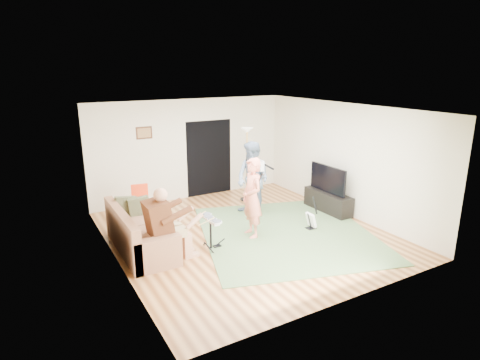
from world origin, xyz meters
The scene contains 19 objects.
floor centered at (0.00, 0.00, 0.00)m, with size 6.00×6.00×0.00m, color brown.
walls centered at (0.00, 0.00, 1.35)m, with size 5.50×6.00×2.70m, color beige, non-canonical shape.
ceiling centered at (0.00, 0.00, 2.70)m, with size 6.00×6.00×0.00m, color white.
window_blinds centered at (-2.74, 0.20, 1.55)m, with size 2.05×2.05×0.00m, color brown.
doorway centered at (0.55, 2.99, 1.05)m, with size 2.10×2.10×0.00m, color black.
picture_frame centered at (-1.25, 2.99, 1.90)m, with size 0.42×0.03×0.32m, color #3F2314.
area_rug centered at (0.77, -0.41, 0.01)m, with size 3.56×3.91×0.02m, color #4E6F43.
sofa centered at (-2.30, 0.36, 0.29)m, with size 0.89×2.15×0.87m.
drummer centered at (-1.86, -0.29, 0.55)m, with size 0.92×0.51×1.41m.
drum_kit centered at (-1.00, -0.29, 0.30)m, with size 0.37×0.66×0.68m.
singer centered at (0.04, -0.15, 0.86)m, with size 0.62×0.41×1.71m, color #EA7C66.
microphone centered at (0.24, -0.15, 1.28)m, with size 0.06×0.06×0.24m, color black, non-canonical shape.
guitarist centered at (0.71, 0.92, 0.91)m, with size 0.88×0.69×1.81m, color slate.
guitar_held centered at (0.91, 0.92, 1.23)m, with size 0.12×0.60×0.26m, color white, non-canonical shape.
guitar_spare centered at (1.39, -0.49, 0.22)m, with size 0.27×0.25×0.76m.
torchiere_lamp centered at (1.19, 2.00, 1.36)m, with size 0.35×0.35×1.98m.
dining_chair centered at (-1.82, 1.66, 0.33)m, with size 0.46×0.48×0.93m.
tv_cabinet centered at (2.50, 0.22, 0.25)m, with size 0.40×1.40×0.50m, color black.
television centered at (2.45, 0.22, 0.85)m, with size 0.06×1.19×0.66m, color black.
Camera 1 is at (-4.14, -6.95, 3.50)m, focal length 30.00 mm.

